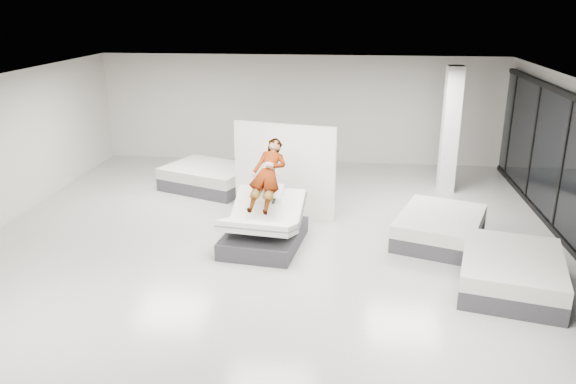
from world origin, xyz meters
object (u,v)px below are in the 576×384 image
object	(u,v)px
hero_bed	(264,229)
remote	(274,201)
person	(268,185)
column	(450,130)
flat_bed_left_far	(209,177)
divider_panel	(284,171)
flat_bed_right_near	(511,272)
flat_bed_right_far	(440,228)

from	to	relation	value
hero_bed	remote	size ratio (longest dim) A/B	14.65
person	column	bearing A→B (deg)	48.85
hero_bed	column	world-z (taller)	column
remote	flat_bed_left_far	size ratio (longest dim) A/B	0.05
flat_bed_left_far	hero_bed	bearing A→B (deg)	-60.31
divider_panel	flat_bed_left_far	bearing A→B (deg)	153.82
hero_bed	remote	xyz separation A→B (m)	(0.21, -0.07, 0.62)
remote	flat_bed_right_near	size ratio (longest dim) A/B	0.06
hero_bed	flat_bed_right_far	world-z (taller)	hero_bed
hero_bed	flat_bed_right_near	distance (m)	4.63
divider_panel	flat_bed_left_far	world-z (taller)	divider_panel
remote	flat_bed_left_far	bearing A→B (deg)	129.19
flat_bed_right_near	flat_bed_left_far	world-z (taller)	flat_bed_left_far
divider_panel	flat_bed_right_far	bearing A→B (deg)	-5.11
divider_panel	column	world-z (taller)	column
remote	flat_bed_left_far	xyz separation A→B (m)	(-2.19, 3.54, -0.68)
flat_bed_right_far	flat_bed_right_near	xyz separation A→B (m)	(0.92, -1.92, 0.01)
person	remote	world-z (taller)	person
hero_bed	divider_panel	bearing A→B (deg)	83.10
flat_bed_right_far	flat_bed_left_far	bearing A→B (deg)	152.82
divider_panel	flat_bed_right_near	world-z (taller)	divider_panel
divider_panel	flat_bed_right_near	distance (m)	5.25
remote	column	bearing A→B (deg)	52.91
hero_bed	flat_bed_right_near	bearing A→B (deg)	-16.09
person	flat_bed_left_far	distance (m)	3.86
hero_bed	flat_bed_right_near	size ratio (longest dim) A/B	0.83
column	divider_panel	bearing A→B (deg)	-150.59
flat_bed_right_far	flat_bed_right_near	size ratio (longest dim) A/B	1.00
flat_bed_right_far	person	bearing A→B (deg)	-174.56
divider_panel	flat_bed_right_far	size ratio (longest dim) A/B	0.95
divider_panel	column	xyz separation A→B (m)	(3.94, 2.22, 0.53)
person	flat_bed_left_far	xyz separation A→B (m)	(-2.02, 3.16, -0.89)
flat_bed_right_far	divider_panel	bearing A→B (deg)	162.19
flat_bed_right_far	column	world-z (taller)	column
flat_bed_right_far	column	xyz separation A→B (m)	(0.61, 3.29, 1.31)
flat_bed_right_near	flat_bed_left_far	bearing A→B (deg)	143.52
remote	flat_bed_right_far	size ratio (longest dim) A/B	0.06
hero_bed	person	size ratio (longest dim) A/B	1.21
person	flat_bed_right_far	bearing A→B (deg)	12.87
person	divider_panel	size ratio (longest dim) A/B	0.72
remote	flat_bed_right_near	world-z (taller)	remote
person	flat_bed_right_near	size ratio (longest dim) A/B	0.69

